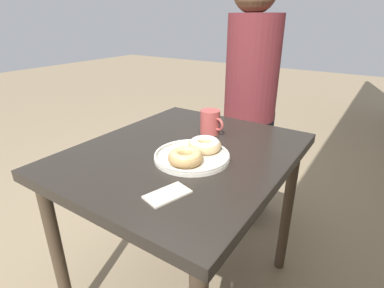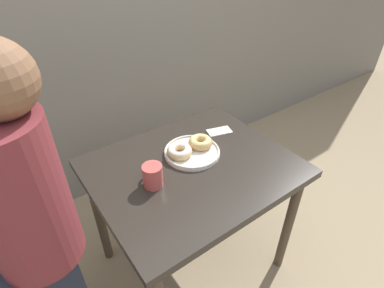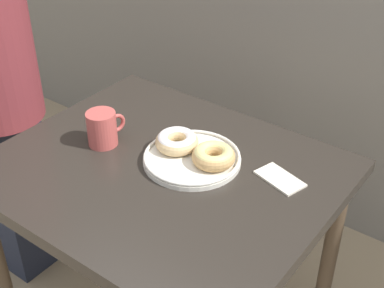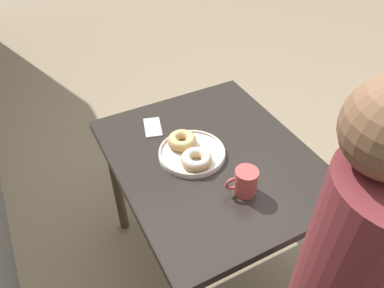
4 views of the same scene
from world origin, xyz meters
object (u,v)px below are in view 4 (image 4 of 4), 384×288
object	(u,v)px
dining_table	(212,173)
napkin	(153,127)
donut_plate	(190,151)
coffee_mug	(245,181)

from	to	relation	value
dining_table	napkin	world-z (taller)	napkin
dining_table	napkin	bearing A→B (deg)	26.69
dining_table	donut_plate	world-z (taller)	donut_plate
donut_plate	napkin	bearing A→B (deg)	15.35
dining_table	napkin	size ratio (longest dim) A/B	6.31
donut_plate	coffee_mug	size ratio (longest dim) A/B	2.27
coffee_mug	napkin	xyz separation A→B (m)	(0.51, 0.15, -0.05)
coffee_mug	napkin	bearing A→B (deg)	16.91
dining_table	donut_plate	size ratio (longest dim) A/B	3.36
dining_table	coffee_mug	bearing A→B (deg)	-177.78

